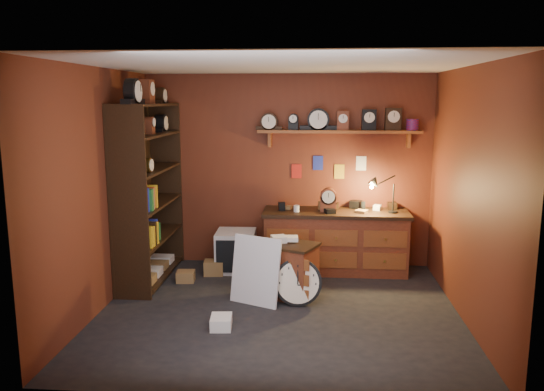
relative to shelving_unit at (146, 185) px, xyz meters
The scene contains 11 objects.
floor 2.40m from the shelving_unit, 28.68° to the right, with size 4.00×4.00×0.00m, color black.
room_shell 2.09m from the shelving_unit, 25.39° to the right, with size 4.02×3.62×2.71m.
shelving_unit is the anchor object (origin of this frame).
workbench 2.64m from the shelving_unit, 11.32° to the left, with size 1.98×0.66×1.36m.
low_cabinet 2.17m from the shelving_unit, 15.47° to the right, with size 0.73×0.68×0.75m.
big_round_clock 2.36m from the shelving_unit, 21.32° to the right, with size 0.55×0.18×0.55m.
white_panel 2.10m from the shelving_unit, 26.98° to the right, with size 0.61×0.03×0.81m, color silver.
mini_fridge 1.53m from the shelving_unit, 20.62° to the left, with size 0.55×0.57×0.56m.
floor_box_a 1.29m from the shelving_unit, 12.07° to the right, with size 0.23×0.19×0.14m, color olive.
floor_box_b 2.26m from the shelving_unit, 50.56° to the right, with size 0.21×0.26×0.13m, color white.
floor_box_c 1.43m from the shelving_unit, 13.95° to the left, with size 0.26×0.22×0.19m, color olive.
Camera 1 is at (0.38, -5.64, 2.35)m, focal length 35.00 mm.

